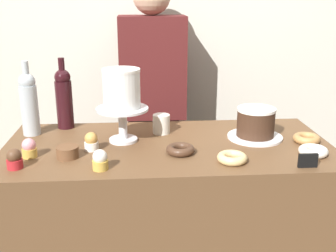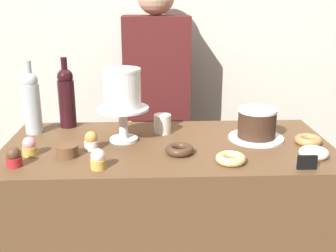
# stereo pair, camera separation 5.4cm
# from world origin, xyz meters

# --- Properties ---
(back_wall) EXTENTS (6.00, 0.05, 2.60)m
(back_wall) POSITION_xyz_m (0.00, 0.90, 1.30)
(back_wall) COLOR beige
(back_wall) RESTS_ON ground_plane
(display_counter) EXTENTS (1.35, 0.65, 0.91)m
(display_counter) POSITION_xyz_m (0.00, 0.00, 0.46)
(display_counter) COLOR brown
(display_counter) RESTS_ON ground_plane
(cake_stand_pedestal) EXTENTS (0.22, 0.22, 0.15)m
(cake_stand_pedestal) POSITION_xyz_m (-0.19, 0.06, 1.01)
(cake_stand_pedestal) COLOR silver
(cake_stand_pedestal) RESTS_ON display_counter
(white_layer_cake) EXTENTS (0.15, 0.15, 0.16)m
(white_layer_cake) POSITION_xyz_m (-0.19, 0.06, 1.14)
(white_layer_cake) COLOR white
(white_layer_cake) RESTS_ON cake_stand_pedestal
(silver_serving_platter) EXTENTS (0.24, 0.24, 0.01)m
(silver_serving_platter) POSITION_xyz_m (0.38, 0.05, 0.92)
(silver_serving_platter) COLOR white
(silver_serving_platter) RESTS_ON display_counter
(chocolate_round_cake) EXTENTS (0.16, 0.16, 0.12)m
(chocolate_round_cake) POSITION_xyz_m (0.38, 0.05, 0.99)
(chocolate_round_cake) COLOR #3D2619
(chocolate_round_cake) RESTS_ON silver_serving_platter
(wine_bottle_dark_red) EXTENTS (0.08, 0.08, 0.33)m
(wine_bottle_dark_red) POSITION_xyz_m (-0.46, 0.26, 1.06)
(wine_bottle_dark_red) COLOR black
(wine_bottle_dark_red) RESTS_ON display_counter
(wine_bottle_clear) EXTENTS (0.08, 0.08, 0.33)m
(wine_bottle_clear) POSITION_xyz_m (-0.59, 0.18, 1.06)
(wine_bottle_clear) COLOR #B2BCC1
(wine_bottle_clear) RESTS_ON display_counter
(cupcake_caramel) EXTENTS (0.06, 0.06, 0.07)m
(cupcake_caramel) POSITION_xyz_m (-0.31, -0.04, 0.95)
(cupcake_caramel) COLOR white
(cupcake_caramel) RESTS_ON display_counter
(cupcake_vanilla) EXTENTS (0.06, 0.06, 0.07)m
(cupcake_vanilla) POSITION_xyz_m (-0.26, -0.24, 0.95)
(cupcake_vanilla) COLOR gold
(cupcake_vanilla) RESTS_ON display_counter
(cupcake_chocolate) EXTENTS (0.06, 0.06, 0.07)m
(cupcake_chocolate) POSITION_xyz_m (-0.56, -0.20, 0.95)
(cupcake_chocolate) COLOR red
(cupcake_chocolate) RESTS_ON display_counter
(cupcake_strawberry) EXTENTS (0.06, 0.06, 0.07)m
(cupcake_strawberry) POSITION_xyz_m (-0.54, -0.10, 0.95)
(cupcake_strawberry) COLOR gold
(cupcake_strawberry) RESTS_ON display_counter
(donut_maple) EXTENTS (0.11, 0.11, 0.03)m
(donut_maple) POSITION_xyz_m (0.58, -0.02, 0.93)
(donut_maple) COLOR #B27F47
(donut_maple) RESTS_ON display_counter
(donut_glazed) EXTENTS (0.11, 0.11, 0.03)m
(donut_glazed) POSITION_xyz_m (0.22, -0.20, 0.93)
(donut_glazed) COLOR #E0C17F
(donut_glazed) RESTS_ON display_counter
(donut_sugar) EXTENTS (0.11, 0.11, 0.03)m
(donut_sugar) POSITION_xyz_m (0.55, -0.16, 0.93)
(donut_sugar) COLOR silver
(donut_sugar) RESTS_ON display_counter
(donut_chocolate) EXTENTS (0.11, 0.11, 0.03)m
(donut_chocolate) POSITION_xyz_m (0.04, -0.10, 0.93)
(donut_chocolate) COLOR #472D1E
(donut_chocolate) RESTS_ON display_counter
(cookie_stack) EXTENTS (0.08, 0.08, 0.04)m
(cookie_stack) POSITION_xyz_m (-0.39, -0.11, 0.94)
(cookie_stack) COLOR brown
(cookie_stack) RESTS_ON display_counter
(price_sign_chalkboard) EXTENTS (0.07, 0.01, 0.05)m
(price_sign_chalkboard) POSITION_xyz_m (0.48, -0.27, 0.94)
(price_sign_chalkboard) COLOR black
(price_sign_chalkboard) RESTS_ON display_counter
(coffee_cup_ceramic) EXTENTS (0.08, 0.08, 0.08)m
(coffee_cup_ceramic) POSITION_xyz_m (-0.02, 0.15, 0.96)
(coffee_cup_ceramic) COLOR silver
(coffee_cup_ceramic) RESTS_ON display_counter
(barista_figure) EXTENTS (0.36, 0.22, 1.60)m
(barista_figure) POSITION_xyz_m (-0.04, 0.66, 0.84)
(barista_figure) COLOR black
(barista_figure) RESTS_ON ground_plane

